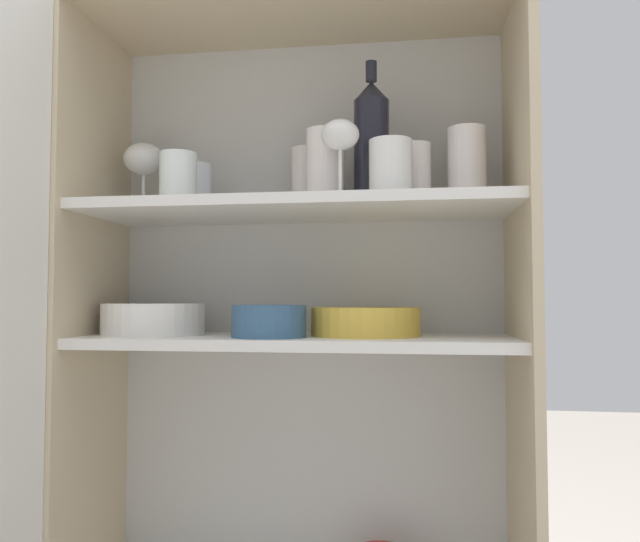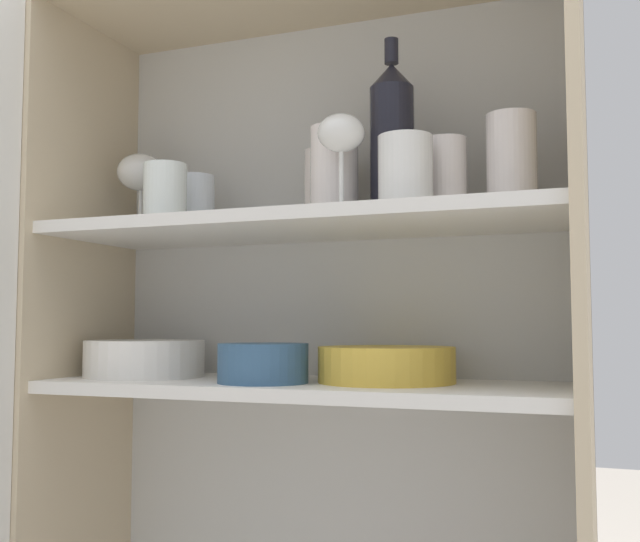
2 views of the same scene
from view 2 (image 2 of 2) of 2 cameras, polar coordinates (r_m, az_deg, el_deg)
cupboard_back_panel at (r=1.34m, az=1.09°, el=-11.09°), size 0.86×0.02×1.41m
cupboard_side_left at (r=1.41m, az=-17.74°, el=-10.54°), size 0.02×0.32×1.41m
cupboard_side_right at (r=1.11m, az=19.63°, el=-12.26°), size 0.02×0.32×1.41m
shelf_board_middle at (r=1.19m, az=-1.41°, el=-8.90°), size 0.83×0.29×0.02m
shelf_board_upper at (r=1.20m, az=-1.38°, el=3.46°), size 0.83×0.29×0.02m
tumbler_glass_0 at (r=1.27m, az=-11.73°, el=5.80°), size 0.07×0.07×0.10m
tumbler_glass_1 at (r=1.36m, az=-9.56°, el=5.13°), size 0.07×0.07×0.10m
tumbler_glass_2 at (r=1.16m, az=9.57°, el=7.14°), size 0.06×0.06×0.12m
tumbler_glass_3 at (r=1.19m, az=1.10°, el=7.53°), size 0.08×0.08×0.14m
tumbler_glass_4 at (r=1.15m, az=14.39°, el=8.05°), size 0.07×0.07×0.14m
tumbler_glass_5 at (r=1.29m, az=0.43°, el=6.32°), size 0.07×0.07×0.13m
tumbler_glass_6 at (r=1.10m, az=6.52°, el=7.49°), size 0.08×0.08×0.11m
wine_glass_0 at (r=1.12m, az=1.63°, el=10.04°), size 0.07×0.07×0.14m
wine_glass_1 at (r=1.42m, az=-13.50°, el=7.14°), size 0.09×0.09×0.15m
wine_bottle at (r=1.19m, az=5.51°, el=10.06°), size 0.07×0.07×0.28m
plate_stack_white at (r=1.33m, az=-13.22°, el=-6.51°), size 0.20×0.20×0.06m
mixing_bowl_large at (r=1.17m, az=5.08°, el=-6.98°), size 0.21×0.21×0.06m
serving_bowl_small at (r=1.16m, az=-4.37°, el=-6.87°), size 0.14×0.14×0.06m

